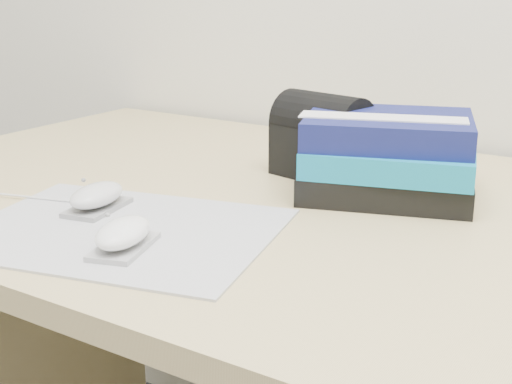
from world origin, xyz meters
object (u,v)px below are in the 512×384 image
Objects in this scene: desk at (389,358)px; mouse_front at (123,235)px; mouse_rear at (97,197)px; book_stack at (389,156)px; pouch at (322,136)px.

desk is 15.47× the size of mouse_front.
desk is 0.47m from mouse_rear.
book_stack is (0.29, 0.27, 0.03)m from mouse_rear.
pouch is (-0.12, 0.04, 0.01)m from book_stack.
desk is at bearing 60.22° from mouse_front.
mouse_rear is at bearing 145.62° from mouse_front.
pouch is (0.04, 0.40, 0.04)m from mouse_front.
mouse_rear and mouse_front have the same top height.
mouse_rear is (-0.31, -0.25, 0.25)m from desk.
pouch is at bearing 162.88° from book_stack.
book_stack reaches higher than mouse_rear.
desk is 0.29m from book_stack.
mouse_front reaches higher than desk.
mouse_rear is 0.15m from mouse_front.
book_stack is at bearing -17.12° from pouch.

